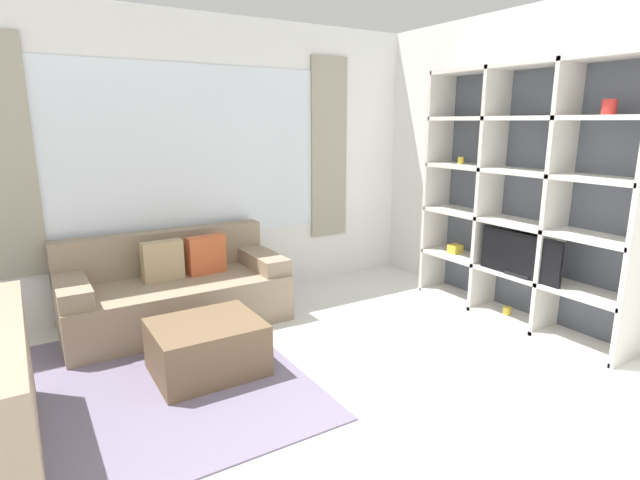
{
  "coord_description": "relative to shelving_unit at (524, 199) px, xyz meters",
  "views": [
    {
      "loc": [
        -1.45,
        -1.41,
        1.74
      ],
      "look_at": [
        0.51,
        1.77,
        0.85
      ],
      "focal_mm": 28.0,
      "sensor_mm": 36.0,
      "label": 1
    }
  ],
  "objects": [
    {
      "name": "wall_back",
      "position": [
        -2.27,
        1.96,
        0.27
      ],
      "size": [
        6.03,
        0.11,
        2.7
      ],
      "color": "white",
      "rests_on": "ground_plane"
    },
    {
      "name": "wall_right",
      "position": [
        0.18,
        0.32,
        0.26
      ],
      "size": [
        0.07,
        4.43,
        2.7
      ],
      "primitive_type": "cube",
      "color": "white",
      "rests_on": "ground_plane"
    },
    {
      "name": "area_rug",
      "position": [
        -3.22,
        0.51,
        -1.08
      ],
      "size": [
        2.16,
        2.15,
        0.01
      ],
      "primitive_type": "cube",
      "color": "slate",
      "rests_on": "ground_plane"
    },
    {
      "name": "shelving_unit",
      "position": [
        0.0,
        0.0,
        0.0
      ],
      "size": [
        0.36,
        2.03,
        2.21
      ],
      "color": "#515660",
      "rests_on": "ground_plane"
    },
    {
      "name": "couch_main",
      "position": [
        -2.63,
        1.49,
        -0.8
      ],
      "size": [
        1.85,
        0.87,
        0.78
      ],
      "color": "gray",
      "rests_on": "ground_plane"
    },
    {
      "name": "ottoman",
      "position": [
        -2.7,
        0.47,
        -0.9
      ],
      "size": [
        0.73,
        0.62,
        0.38
      ],
      "color": "brown",
      "rests_on": "ground_plane"
    }
  ]
}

